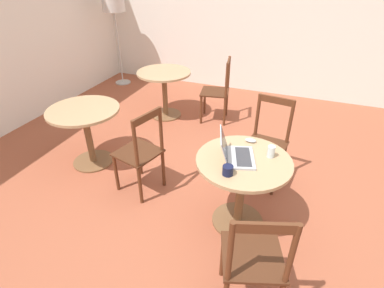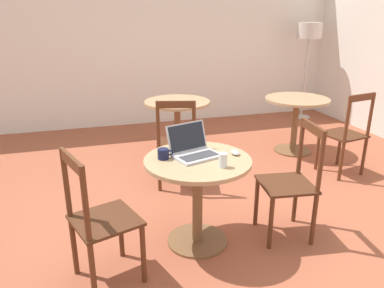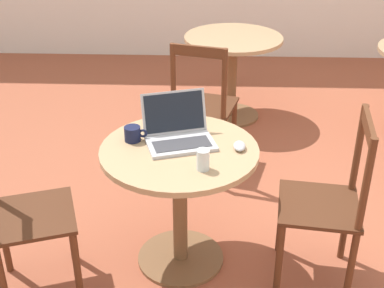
{
  "view_description": "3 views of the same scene",
  "coord_description": "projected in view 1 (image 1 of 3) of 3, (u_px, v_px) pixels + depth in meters",
  "views": [
    {
      "loc": [
        -2.2,
        -0.59,
        2.11
      ],
      "look_at": [
        0.03,
        0.28,
        0.64
      ],
      "focal_mm": 28.0,
      "sensor_mm": 36.0,
      "label": 1
    },
    {
      "loc": [
        -0.92,
        -2.7,
        1.73
      ],
      "look_at": [
        -0.09,
        0.12,
        0.69
      ],
      "focal_mm": 35.0,
      "sensor_mm": 36.0,
      "label": 2
    },
    {
      "loc": [
        0.0,
        -2.58,
        1.99
      ],
      "look_at": [
        -0.1,
        0.02,
        0.58
      ],
      "focal_mm": 50.0,
      "sensor_mm": 36.0,
      "label": 3
    }
  ],
  "objects": [
    {
      "name": "cafe_table_near",
      "position": [
        242.0,
        177.0,
        2.56
      ],
      "size": [
        0.8,
        0.8,
        0.71
      ],
      "color": "brown",
      "rests_on": "ground_plane"
    },
    {
      "name": "wall_side",
      "position": [
        278.0,
        14.0,
        4.89
      ],
      "size": [
        0.06,
        9.4,
        2.7
      ],
      "color": "white",
      "rests_on": "ground_plane"
    },
    {
      "name": "mouse",
      "position": [
        251.0,
        140.0,
        2.69
      ],
      "size": [
        0.06,
        0.1,
        0.03
      ],
      "color": "#B7B7BC",
      "rests_on": "cafe_table_near"
    },
    {
      "name": "cafe_table_far",
      "position": [
        86.0,
        123.0,
        3.39
      ],
      "size": [
        0.8,
        0.8,
        0.71
      ],
      "color": "brown",
      "rests_on": "ground_plane"
    },
    {
      "name": "chair_near_right",
      "position": [
        267.0,
        143.0,
        3.16
      ],
      "size": [
        0.45,
        0.45,
        0.94
      ],
      "color": "#562D19",
      "rests_on": "ground_plane"
    },
    {
      "name": "ground_plane",
      "position": [
        216.0,
        204.0,
        3.04
      ],
      "size": [
        16.0,
        16.0,
        0.0
      ],
      "primitive_type": "plane",
      "color": "#9E5138"
    },
    {
      "name": "floor_lamp",
      "position": [
        114.0,
        9.0,
        5.29
      ],
      "size": [
        0.39,
        0.39,
        1.57
      ],
      "color": "#B7B7B7",
      "rests_on": "ground_plane"
    },
    {
      "name": "chair_mid_front",
      "position": [
        218.0,
        91.0,
        4.4
      ],
      "size": [
        0.46,
        0.46,
        0.94
      ],
      "color": "#562D19",
      "rests_on": "ground_plane"
    },
    {
      "name": "laptop",
      "position": [
        235.0,
        153.0,
        2.46
      ],
      "size": [
        0.4,
        0.37,
        0.23
      ],
      "color": "#B7B7BC",
      "rests_on": "cafe_table_near"
    },
    {
      "name": "drinking_glass",
      "position": [
        271.0,
        152.0,
        2.47
      ],
      "size": [
        0.06,
        0.06,
        0.1
      ],
      "color": "silver",
      "rests_on": "cafe_table_near"
    },
    {
      "name": "mug",
      "position": [
        228.0,
        170.0,
        2.27
      ],
      "size": [
        0.12,
        0.08,
        0.08
      ],
      "color": "#141938",
      "rests_on": "cafe_table_near"
    },
    {
      "name": "chair_near_left",
      "position": [
        253.0,
        261.0,
        1.92
      ],
      "size": [
        0.5,
        0.5,
        0.94
      ],
      "color": "#562D19",
      "rests_on": "ground_plane"
    },
    {
      "name": "cafe_table_mid",
      "position": [
        164.0,
        83.0,
        4.49
      ],
      "size": [
        0.8,
        0.8,
        0.71
      ],
      "color": "brown",
      "rests_on": "ground_plane"
    },
    {
      "name": "chair_far_front",
      "position": [
        141.0,
        153.0,
        3.0
      ],
      "size": [
        0.49,
        0.49,
        0.94
      ],
      "color": "#562D19",
      "rests_on": "ground_plane"
    }
  ]
}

